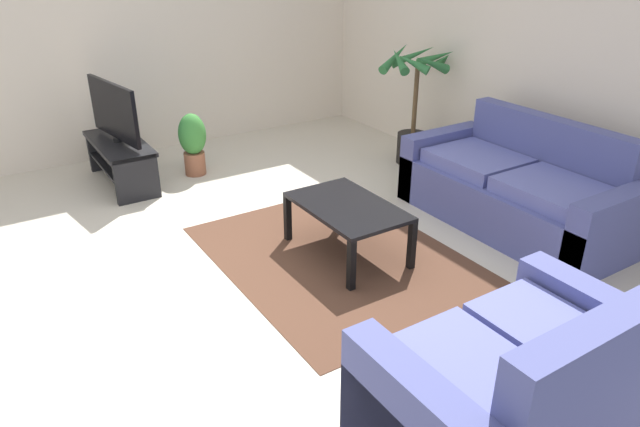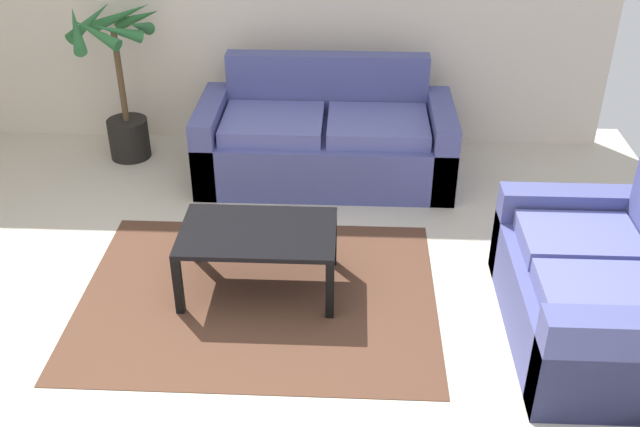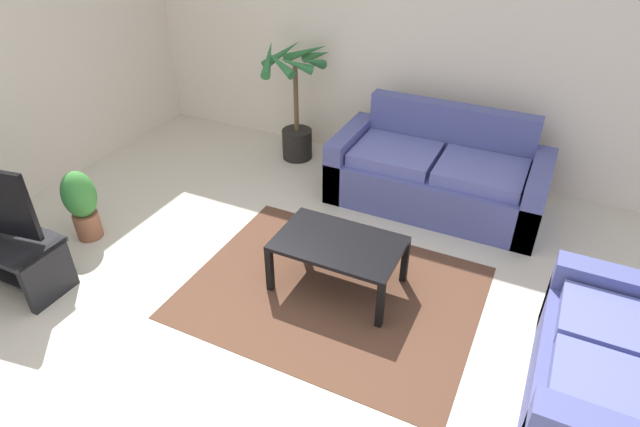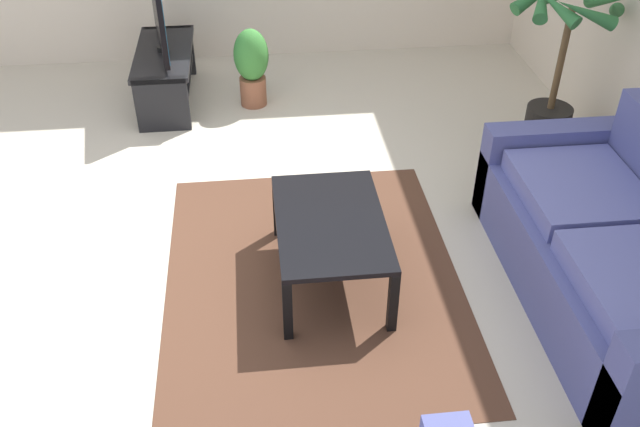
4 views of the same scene
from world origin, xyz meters
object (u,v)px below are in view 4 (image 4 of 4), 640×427
at_px(couch_main, 618,258).
at_px(potted_plant_small, 252,64).
at_px(tv_stand, 166,68).
at_px(coffee_table, 330,227).
at_px(tv, 158,14).
at_px(potted_palm, 560,71).

bearing_deg(couch_main, potted_plant_small, -144.07).
xyz_separation_m(tv_stand, coffee_table, (2.41, 1.08, 0.08)).
bearing_deg(coffee_table, tv, -155.93).
bearing_deg(potted_palm, coffee_table, -53.88).
distance_m(couch_main, tv, 3.82).
height_order(coffee_table, potted_plant_small, potted_plant_small).
bearing_deg(tv_stand, potted_palm, 69.25).
bearing_deg(tv_stand, potted_plant_small, 78.15).
relative_size(tv, potted_palm, 0.76).
relative_size(coffee_table, potted_plant_small, 1.45).
height_order(couch_main, coffee_table, couch_main).
xyz_separation_m(coffee_table, potted_plant_small, (-2.26, -0.37, -0.01)).
xyz_separation_m(tv_stand, potted_plant_small, (0.15, 0.71, 0.07)).
bearing_deg(couch_main, coffee_table, -103.00).
bearing_deg(potted_palm, potted_plant_small, -113.46).
xyz_separation_m(tv_stand, tv, (-0.00, 0.00, 0.46)).
bearing_deg(coffee_table, couch_main, 77.00).
height_order(tv_stand, coffee_table, tv_stand).
xyz_separation_m(tv, potted_plant_small, (0.15, 0.71, -0.40)).
height_order(tv, potted_plant_small, tv).
relative_size(tv_stand, coffee_table, 1.16).
bearing_deg(potted_plant_small, potted_palm, 66.54).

